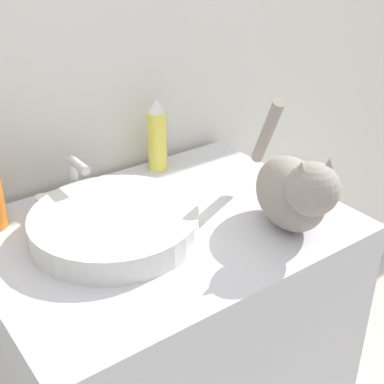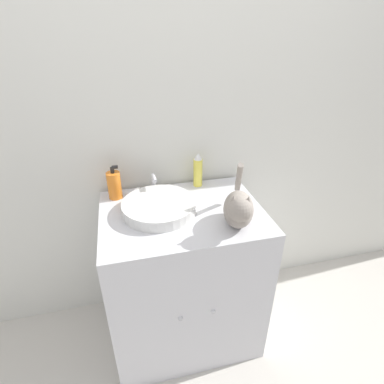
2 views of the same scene
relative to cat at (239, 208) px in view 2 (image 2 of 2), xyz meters
The scene contains 8 objects.
ground_plane 0.99m from the cat, 150.82° to the right, with size 8.00×8.00×0.00m, color beige.
wall_back 0.63m from the cat, 112.93° to the left, with size 6.00×0.05×2.50m.
vanity_cabinet 0.60m from the cat, 141.35° to the left, with size 0.79×0.61×0.86m.
sink_basin 0.39m from the cat, 148.42° to the left, with size 0.36×0.36×0.06m.
faucet 0.51m from the cat, 130.13° to the left, with size 0.20×0.09×0.12m.
cat is the anchor object (origin of this frame).
soap_bottle 0.66m from the cat, 143.40° to the left, with size 0.07×0.07×0.18m.
spray_bottle 0.43m from the cat, 99.91° to the left, with size 0.05×0.05×0.20m.
Camera 2 is at (-0.25, -0.91, 1.66)m, focal length 28.00 mm.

